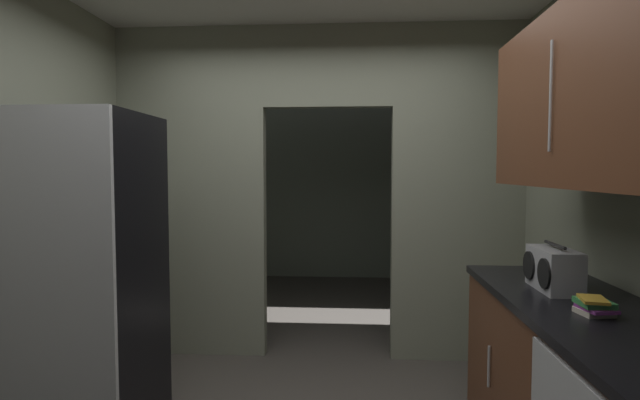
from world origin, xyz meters
TOP-DOWN VIEW (x-y plane):
  - kitchen_partition at (-0.03, 1.57)m, footprint 3.26×0.12m
  - adjoining_room_shell at (0.00, 3.63)m, footprint 3.26×3.12m
  - refrigerator at (-1.22, 0.19)m, footprint 0.74×0.75m
  - upper_cabinet_counterside at (1.32, -0.24)m, footprint 0.36×1.68m
  - boombox at (1.28, 0.05)m, footprint 0.18×0.35m
  - book_stack at (1.28, -0.37)m, footprint 0.14×0.17m

SIDE VIEW (x-z plane):
  - refrigerator at x=-1.22m, z-range 0.00..1.83m
  - book_stack at x=1.28m, z-range 0.93..1.00m
  - boombox at x=1.28m, z-range 0.91..1.15m
  - adjoining_room_shell at x=0.00m, z-range 0.00..2.67m
  - kitchen_partition at x=-0.03m, z-range 0.10..2.77m
  - upper_cabinet_counterside at x=1.32m, z-range 1.44..2.23m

